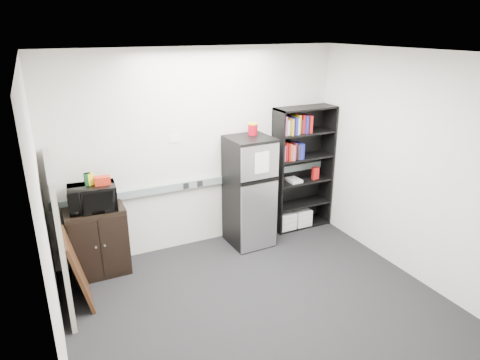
{
  "coord_description": "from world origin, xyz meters",
  "views": [
    {
      "loc": [
        -1.93,
        -3.48,
        2.93
      ],
      "look_at": [
        0.18,
        0.9,
        1.18
      ],
      "focal_mm": 32.0,
      "sensor_mm": 36.0,
      "label": 1
    }
  ],
  "objects_px": {
    "bookshelf": "(301,166)",
    "cubicle_partition": "(59,235)",
    "cabinet": "(98,241)",
    "refrigerator": "(250,192)",
    "microwave": "(92,198)"
  },
  "relations": [
    {
      "from": "cabinet",
      "to": "microwave",
      "type": "xyz_separation_m",
      "value": [
        0.0,
        -0.02,
        0.59
      ]
    },
    {
      "from": "bookshelf",
      "to": "cubicle_partition",
      "type": "bearing_deg",
      "value": -171.87
    },
    {
      "from": "cubicle_partition",
      "to": "cabinet",
      "type": "relative_size",
      "value": 1.86
    },
    {
      "from": "bookshelf",
      "to": "cubicle_partition",
      "type": "relative_size",
      "value": 1.14
    },
    {
      "from": "cubicle_partition",
      "to": "refrigerator",
      "type": "bearing_deg",
      "value": 7.84
    },
    {
      "from": "bookshelf",
      "to": "cabinet",
      "type": "bearing_deg",
      "value": -178.74
    },
    {
      "from": "cubicle_partition",
      "to": "microwave",
      "type": "xyz_separation_m",
      "value": [
        0.42,
        0.4,
        0.21
      ]
    },
    {
      "from": "cabinet",
      "to": "refrigerator",
      "type": "relative_size",
      "value": 0.57
    },
    {
      "from": "cabinet",
      "to": "microwave",
      "type": "distance_m",
      "value": 0.59
    },
    {
      "from": "cabinet",
      "to": "refrigerator",
      "type": "distance_m",
      "value": 2.08
    },
    {
      "from": "bookshelf",
      "to": "microwave",
      "type": "height_order",
      "value": "bookshelf"
    },
    {
      "from": "cabinet",
      "to": "cubicle_partition",
      "type": "bearing_deg",
      "value": -135.06
    },
    {
      "from": "cabinet",
      "to": "microwave",
      "type": "relative_size",
      "value": 1.61
    },
    {
      "from": "cubicle_partition",
      "to": "cabinet",
      "type": "bearing_deg",
      "value": 44.94
    },
    {
      "from": "microwave",
      "to": "bookshelf",
      "type": "bearing_deg",
      "value": 5.78
    }
  ]
}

